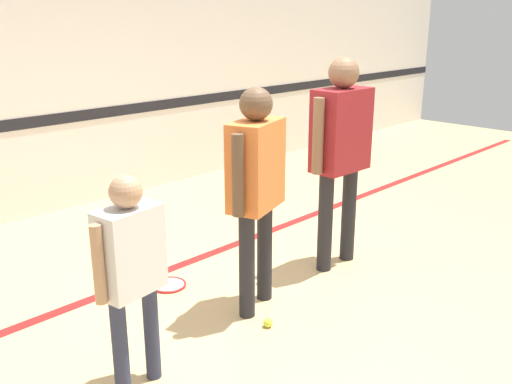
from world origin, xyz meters
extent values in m
plane|color=tan|center=(0.00, 0.00, 0.00)|extent=(16.00, 16.00, 0.00)
cube|color=silver|center=(0.00, 3.05, 1.60)|extent=(16.00, 0.06, 3.20)
cube|color=black|center=(0.00, 3.02, 1.02)|extent=(16.00, 0.01, 0.12)
cube|color=red|center=(0.00, 0.90, 0.00)|extent=(14.40, 0.10, 0.01)
cylinder|color=#232328|center=(-0.25, -0.13, 0.39)|extent=(0.11, 0.11, 0.79)
cylinder|color=#232328|center=(0.04, -0.04, 0.39)|extent=(0.11, 0.11, 0.79)
cube|color=orange|center=(-0.10, -0.08, 1.10)|extent=(0.52, 0.39, 0.62)
sphere|color=brown|center=(-0.10, -0.08, 1.53)|extent=(0.23, 0.23, 0.23)
cylinder|color=brown|center=(-0.36, -0.17, 1.09)|extent=(0.08, 0.08, 0.56)
cylinder|color=brown|center=(0.15, 0.00, 1.09)|extent=(0.08, 0.08, 0.56)
cylinder|color=#2D334C|center=(-1.39, -0.28, 0.31)|extent=(0.09, 0.09, 0.62)
cylinder|color=#2D334C|center=(-1.16, -0.25, 0.31)|extent=(0.09, 0.09, 0.62)
cube|color=silver|center=(-1.27, -0.26, 0.87)|extent=(0.39, 0.24, 0.49)
sphere|color=tan|center=(-1.27, -0.26, 1.20)|extent=(0.18, 0.18, 0.18)
cylinder|color=tan|center=(-1.49, -0.29, 0.86)|extent=(0.06, 0.06, 0.44)
cylinder|color=tan|center=(-1.06, -0.24, 0.86)|extent=(0.06, 0.06, 0.44)
cylinder|color=#232328|center=(1.10, -0.05, 0.43)|extent=(0.12, 0.12, 0.86)
cylinder|color=#232328|center=(0.77, -0.04, 0.43)|extent=(0.12, 0.12, 0.86)
cube|color=maroon|center=(0.93, -0.05, 1.19)|extent=(0.51, 0.29, 0.68)
sphere|color=brown|center=(0.93, -0.05, 1.66)|extent=(0.25, 0.25, 0.25)
cylinder|color=brown|center=(1.23, -0.05, 1.19)|extent=(0.09, 0.09, 0.61)
cylinder|color=brown|center=(0.64, -0.04, 1.19)|extent=(0.09, 0.09, 0.61)
torus|color=red|center=(-0.36, 0.66, 0.01)|extent=(0.31, 0.31, 0.02)
cylinder|color=silver|center=(-0.36, 0.66, 0.01)|extent=(0.24, 0.24, 0.01)
cylinder|color=black|center=(-0.38, 0.89, 0.01)|extent=(0.04, 0.21, 0.02)
sphere|color=black|center=(-0.38, 1.00, 0.01)|extent=(0.03, 0.03, 0.03)
sphere|color=#CCE038|center=(-0.26, -0.35, 0.03)|extent=(0.07, 0.07, 0.07)
sphere|color=#CCE038|center=(-0.37, 0.79, 0.03)|extent=(0.07, 0.07, 0.07)
camera|label=1|loc=(-2.85, -2.77, 2.10)|focal=40.00mm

